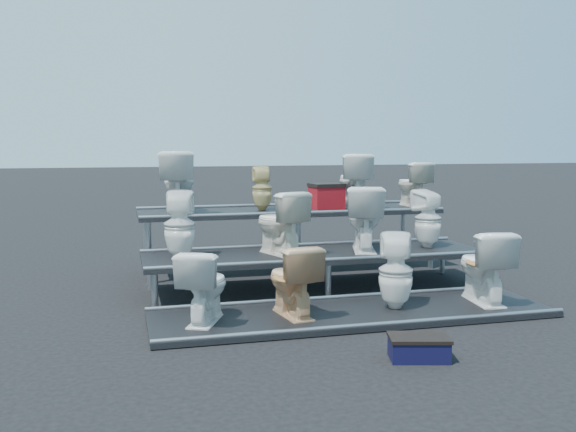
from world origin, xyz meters
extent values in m
plane|color=black|center=(0.00, 0.00, 0.00)|extent=(80.00, 80.00, 0.00)
cube|color=black|center=(0.00, -1.30, 0.03)|extent=(4.20, 1.20, 0.06)
cube|color=black|center=(0.00, 0.00, 0.23)|extent=(4.20, 1.20, 0.46)
cube|color=black|center=(0.00, 1.30, 0.43)|extent=(4.20, 1.20, 0.86)
imported|color=white|center=(-1.55, -1.30, 0.42)|extent=(0.66, 0.81, 0.72)
imported|color=tan|center=(-0.66, -1.30, 0.43)|extent=(0.52, 0.78, 0.74)
imported|color=white|center=(0.48, -1.30, 0.46)|extent=(0.47, 0.48, 0.80)
imported|color=white|center=(1.52, -1.30, 0.46)|extent=(0.54, 0.84, 0.81)
imported|color=white|center=(-1.66, 0.00, 0.86)|extent=(0.41, 0.42, 0.79)
imported|color=silver|center=(-0.46, 0.00, 0.85)|extent=(0.65, 0.85, 0.77)
imported|color=white|center=(0.62, 0.00, 0.87)|extent=(0.67, 0.90, 0.82)
imported|color=white|center=(1.50, 0.00, 0.83)|extent=(0.42, 0.43, 0.75)
imported|color=white|center=(-1.55, 1.30, 1.28)|extent=(0.57, 0.87, 0.83)
imported|color=#D3C17E|center=(-0.39, 1.30, 1.17)|extent=(0.31, 0.31, 0.61)
imported|color=white|center=(0.97, 1.30, 1.25)|extent=(0.55, 0.83, 0.79)
imported|color=silver|center=(1.90, 1.30, 1.19)|extent=(0.40, 0.66, 0.66)
cube|color=maroon|center=(0.54, 1.26, 1.02)|extent=(0.47, 0.39, 0.31)
cube|color=black|center=(0.07, -2.69, 0.09)|extent=(0.54, 0.40, 0.17)
camera|label=1|loc=(-2.31, -7.44, 1.82)|focal=40.00mm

